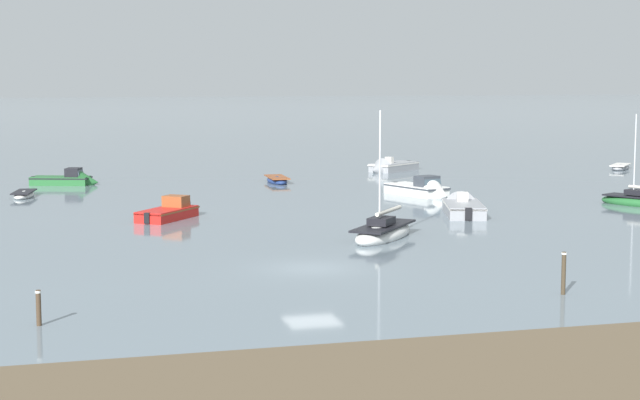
{
  "coord_description": "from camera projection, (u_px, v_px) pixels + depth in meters",
  "views": [
    {
      "loc": [
        -11.9,
        -45.27,
        8.79
      ],
      "look_at": [
        6.33,
        22.02,
        0.42
      ],
      "focal_mm": 58.0,
      "sensor_mm": 36.0,
      "label": 1
    }
  ],
  "objects": [
    {
      "name": "ground_plane",
      "position": [
        312.0,
        268.0,
        47.52
      ],
      "size": [
        800.0,
        800.0,
        0.0
      ],
      "primitive_type": "plane",
      "color": "slate"
    },
    {
      "name": "rowboat_moored_0",
      "position": [
        24.0,
        195.0,
        75.58
      ],
      "size": [
        1.98,
        4.03,
        0.61
      ],
      "rotation": [
        0.0,
        0.0,
        4.53
      ],
      "color": "white",
      "rests_on": "ground"
    },
    {
      "name": "sailboat_moored_0",
      "position": [
        640.0,
        201.0,
        70.56
      ],
      "size": [
        4.42,
        5.99,
        6.55
      ],
      "rotation": [
        0.0,
        0.0,
        2.08
      ],
      "color": "#23602D",
      "rests_on": "ground"
    },
    {
      "name": "sailboat_moored_1",
      "position": [
        383.0,
        232.0,
        56.34
      ],
      "size": [
        5.71,
        6.35,
        7.33
      ],
      "rotation": [
        0.0,
        0.0,
        4.03
      ],
      "color": "white",
      "rests_on": "ground"
    },
    {
      "name": "motorboat_moored_1",
      "position": [
        174.0,
        213.0,
        64.49
      ],
      "size": [
        4.77,
        5.4,
        2.05
      ],
      "rotation": [
        0.0,
        0.0,
        0.91
      ],
      "color": "red",
      "rests_on": "ground"
    },
    {
      "name": "motorboat_moored_2",
      "position": [
        462.0,
        209.0,
        66.63
      ],
      "size": [
        3.97,
        6.74,
        2.19
      ],
      "rotation": [
        0.0,
        0.0,
        1.28
      ],
      "color": "gray",
      "rests_on": "ground"
    },
    {
      "name": "motorboat_moored_3",
      "position": [
        388.0,
        168.0,
        95.82
      ],
      "size": [
        6.23,
        5.48,
        2.13
      ],
      "rotation": [
        0.0,
        0.0,
        3.8
      ],
      "color": "gray",
      "rests_on": "ground"
    },
    {
      "name": "motorboat_moored_4",
      "position": [
        424.0,
        191.0,
        76.14
      ],
      "size": [
        3.97,
        6.34,
        2.28
      ],
      "rotation": [
        0.0,
        0.0,
        5.06
      ],
      "color": "white",
      "rests_on": "ground"
    },
    {
      "name": "motorboat_moored_5",
      "position": [
        71.0,
        181.0,
        84.03
      ],
      "size": [
        5.75,
        3.49,
        2.07
      ],
      "rotation": [
        0.0,
        0.0,
        5.96
      ],
      "color": "#23602D",
      "rests_on": "ground"
    },
    {
      "name": "rowboat_moored_2",
      "position": [
        621.0,
        167.0,
        98.24
      ],
      "size": [
        3.79,
        3.99,
        0.65
      ],
      "rotation": [
        0.0,
        0.0,
        0.84
      ],
      "color": "gray",
      "rests_on": "ground"
    },
    {
      "name": "rowboat_moored_4",
      "position": [
        277.0,
        180.0,
        85.92
      ],
      "size": [
        1.67,
        4.47,
        0.7
      ],
      "rotation": [
        0.0,
        0.0,
        4.68
      ],
      "color": "navy",
      "rests_on": "ground"
    },
    {
      "name": "mooring_post_near",
      "position": [
        564.0,
        274.0,
        41.74
      ],
      "size": [
        0.22,
        0.22,
        1.94
      ],
      "color": "#3E3323",
      "rests_on": "ground"
    },
    {
      "name": "mooring_post_right",
      "position": [
        39.0,
        308.0,
        36.52
      ],
      "size": [
        0.22,
        0.22,
        1.43
      ],
      "color": "#433323",
      "rests_on": "ground"
    }
  ]
}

